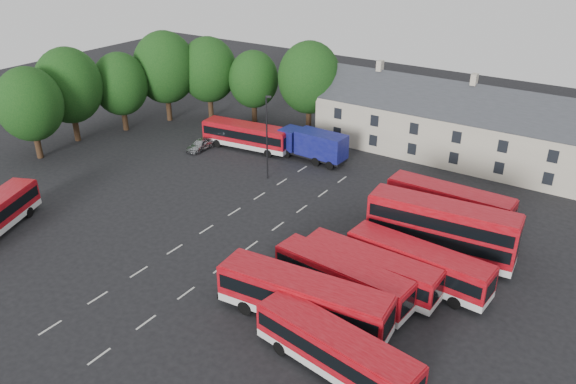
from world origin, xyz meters
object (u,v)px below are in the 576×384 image
Objects in this scene: bus_dd_south at (441,227)px; box_truck at (313,144)px; lamppost at (267,136)px; bus_row_a at (336,348)px; silver_car at (201,144)px.

bus_dd_south is 22.26m from box_truck.
bus_dd_south is 1.32× the size of lamppost.
box_truck is 0.89× the size of lamppost.
box_truck is (-18.99, 11.58, -0.77)m from bus_dd_south.
bus_dd_south is (0.64, 16.06, 0.89)m from bus_row_a.
bus_dd_south reaches higher than silver_car.
lamppost is (-1.50, -6.85, 2.85)m from box_truck.
bus_dd_south reaches higher than box_truck.
silver_car is (-31.88, 6.97, -2.05)m from bus_dd_south.
bus_row_a is 16.10m from bus_dd_south.
box_truck is at bearing 143.82° from bus_dd_south.
box_truck is (-18.35, 27.64, 0.11)m from bus_row_a.
box_truck reaches higher than silver_car.
lamppost reaches higher than box_truck.
silver_car is at bearing 152.44° from bus_row_a.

